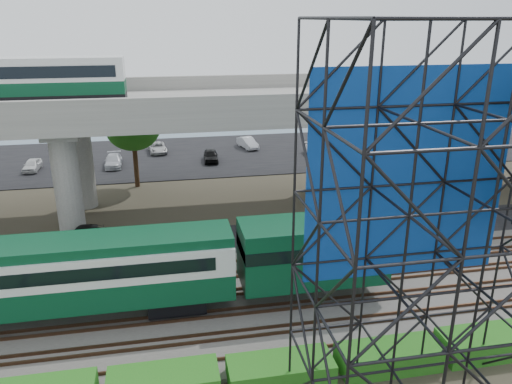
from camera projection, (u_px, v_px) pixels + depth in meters
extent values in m
plane|color=#474233|center=(242.00, 326.00, 25.63)|extent=(140.00, 140.00, 0.00)
cube|color=slate|center=(236.00, 304.00, 27.45)|extent=(90.00, 12.00, 0.20)
cube|color=black|center=(218.00, 241.00, 35.34)|extent=(90.00, 5.00, 0.08)
cube|color=black|center=(194.00, 155.00, 57.11)|extent=(90.00, 18.00, 0.08)
cube|color=#475E75|center=(184.00, 119.00, 77.50)|extent=(140.00, 40.00, 0.03)
cube|color=#472D1E|center=(251.00, 355.00, 23.01)|extent=(90.00, 0.08, 0.16)
cube|color=#472D1E|center=(246.00, 337.00, 24.35)|extent=(90.00, 0.08, 0.16)
cube|color=#472D1E|center=(244.00, 330.00, 24.87)|extent=(90.00, 0.08, 0.16)
cube|color=#472D1E|center=(240.00, 314.00, 26.20)|extent=(90.00, 0.08, 0.16)
cube|color=#472D1E|center=(238.00, 308.00, 26.72)|extent=(90.00, 0.08, 0.16)
cube|color=#472D1E|center=(234.00, 294.00, 28.05)|extent=(90.00, 0.08, 0.16)
cube|color=#472D1E|center=(233.00, 289.00, 28.57)|extent=(90.00, 0.08, 0.16)
cube|color=#472D1E|center=(229.00, 277.00, 29.91)|extent=(90.00, 0.08, 0.16)
cube|color=#472D1E|center=(228.00, 273.00, 30.43)|extent=(90.00, 0.08, 0.16)
cube|color=#472D1E|center=(225.00, 262.00, 31.76)|extent=(90.00, 0.08, 0.16)
cube|color=black|center=(177.00, 298.00, 26.64)|extent=(3.00, 2.20, 0.90)
cube|color=#083D23|center=(45.00, 292.00, 25.11)|extent=(19.00, 3.00, 1.40)
cube|color=silver|center=(41.00, 266.00, 24.63)|extent=(19.00, 3.00, 1.50)
cube|color=#083D23|center=(38.00, 248.00, 24.30)|extent=(19.00, 2.60, 0.50)
cube|color=black|center=(62.00, 263.00, 24.79)|extent=(15.00, 3.06, 0.70)
cube|color=#083D23|center=(313.00, 251.00, 27.26)|extent=(8.00, 3.00, 3.40)
cube|color=#9E9B93|center=(207.00, 107.00, 37.59)|extent=(80.00, 12.00, 1.20)
cube|color=#9E9B93|center=(215.00, 104.00, 31.88)|extent=(80.00, 0.50, 1.10)
cube|color=#9E9B93|center=(200.00, 82.00, 42.54)|extent=(80.00, 0.50, 1.10)
cylinder|color=#9E9B93|center=(68.00, 187.00, 34.11)|extent=(1.80, 1.80, 8.00)
cylinder|color=#9E9B93|center=(82.00, 160.00, 40.59)|extent=(1.80, 1.80, 8.00)
cube|color=#9E9B93|center=(69.00, 124.00, 36.12)|extent=(2.40, 9.00, 0.60)
cylinder|color=#9E9B93|center=(345.00, 171.00, 37.65)|extent=(1.80, 1.80, 8.00)
cylinder|color=#9E9B93|center=(317.00, 149.00, 44.13)|extent=(1.80, 1.80, 8.00)
cube|color=#9E9B93|center=(332.00, 114.00, 39.66)|extent=(2.40, 9.00, 0.60)
cylinder|color=#9E9B93|center=(499.00, 140.00, 47.32)|extent=(1.80, 1.80, 8.00)
cube|color=black|center=(39.00, 99.00, 35.19)|extent=(12.00, 2.50, 0.70)
cube|color=#083D23|center=(38.00, 88.00, 34.92)|extent=(12.00, 2.50, 0.90)
cube|color=silver|center=(35.00, 71.00, 34.56)|extent=(12.00, 2.50, 1.30)
cube|color=black|center=(35.00, 71.00, 34.54)|extent=(11.00, 2.56, 0.80)
cube|color=silver|center=(34.00, 60.00, 34.29)|extent=(12.00, 2.40, 0.30)
cube|color=navy|center=(409.00, 176.00, 18.96)|extent=(8.10, 0.08, 8.25)
cube|color=#176116|center=(280.00, 371.00, 21.65)|extent=(4.60, 1.80, 1.03)
cube|color=#176116|center=(388.00, 357.00, 22.54)|extent=(4.60, 1.80, 1.01)
cube|color=#176116|center=(488.00, 343.00, 23.40)|extent=(4.60, 1.80, 1.12)
cylinder|color=#382314|center=(393.00, 188.00, 38.89)|extent=(0.44, 0.44, 4.80)
ellipsoid|color=#176116|center=(397.00, 148.00, 37.83)|extent=(4.94, 4.94, 4.18)
cylinder|color=#382314|center=(136.00, 162.00, 46.00)|extent=(0.44, 0.44, 4.80)
ellipsoid|color=#176116|center=(133.00, 128.00, 44.94)|extent=(4.94, 4.94, 4.18)
imported|color=black|center=(94.00, 236.00, 34.21)|extent=(5.50, 3.45, 1.42)
imported|color=silver|center=(32.00, 165.00, 51.16)|extent=(1.52, 3.49, 1.17)
imported|color=#999DA0|center=(64.00, 152.00, 56.21)|extent=(1.66, 3.62, 1.15)
imported|color=silver|center=(114.00, 161.00, 52.59)|extent=(1.82, 4.22, 1.21)
imported|color=#B9B9B9|center=(157.00, 148.00, 58.04)|extent=(2.34, 4.30, 1.14)
imported|color=black|center=(211.00, 156.00, 54.40)|extent=(1.73, 3.85, 1.28)
imported|color=#BABBC2|center=(248.00, 143.00, 59.91)|extent=(2.25, 4.09, 1.28)
imported|color=white|center=(314.00, 151.00, 56.48)|extent=(1.92, 4.34, 1.24)
imported|color=gray|center=(323.00, 139.00, 61.58)|extent=(2.45, 4.81, 1.30)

